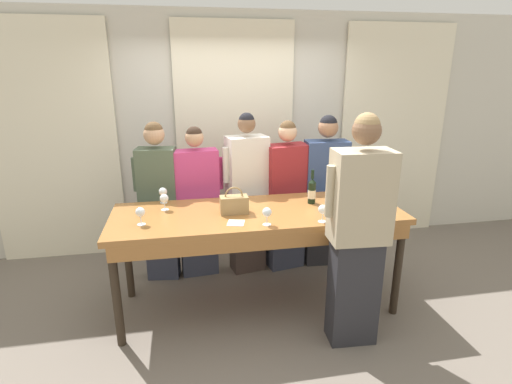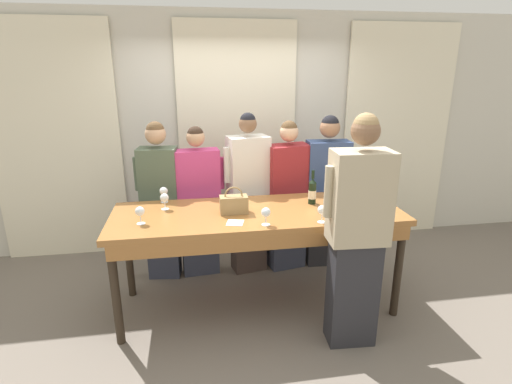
# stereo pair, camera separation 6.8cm
# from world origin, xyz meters

# --- Properties ---
(ground_plane) EXTENTS (18.00, 18.00, 0.00)m
(ground_plane) POSITION_xyz_m (0.00, 0.00, 0.00)
(ground_plane) COLOR #70665B
(wall_back) EXTENTS (12.00, 0.06, 2.80)m
(wall_back) POSITION_xyz_m (0.00, 1.52, 1.40)
(wall_back) COLOR beige
(wall_back) RESTS_ON ground_plane
(curtain_panel_left) EXTENTS (1.39, 0.03, 2.69)m
(curtain_panel_left) POSITION_xyz_m (-2.05, 1.45, 1.34)
(curtain_panel_left) COLOR #EFE5C6
(curtain_panel_left) RESTS_ON ground_plane
(curtain_panel_center) EXTENTS (1.39, 0.03, 2.69)m
(curtain_panel_center) POSITION_xyz_m (0.00, 1.45, 1.34)
(curtain_panel_center) COLOR #EFE5C6
(curtain_panel_center) RESTS_ON ground_plane
(curtain_panel_right) EXTENTS (1.39, 0.03, 2.69)m
(curtain_panel_right) POSITION_xyz_m (2.05, 1.45, 1.34)
(curtain_panel_right) COLOR #EFE5C6
(curtain_panel_right) RESTS_ON ground_plane
(tasting_bar) EXTENTS (2.57, 0.89, 0.95)m
(tasting_bar) POSITION_xyz_m (0.00, -0.03, 0.86)
(tasting_bar) COLOR #9E6633
(tasting_bar) RESTS_ON ground_plane
(wine_bottle) EXTENTS (0.07, 0.07, 0.32)m
(wine_bottle) POSITION_xyz_m (0.54, 0.12, 1.07)
(wine_bottle) COLOR black
(wine_bottle) RESTS_ON tasting_bar
(handbag) EXTENTS (0.24, 0.13, 0.24)m
(handbag) POSITION_xyz_m (-0.21, -0.01, 1.03)
(handbag) COLOR #997A4C
(handbag) RESTS_ON tasting_bar
(wine_glass_front_left) EXTENTS (0.08, 0.08, 0.15)m
(wine_glass_front_left) POSITION_xyz_m (0.68, -0.14, 1.06)
(wine_glass_front_left) COLOR white
(wine_glass_front_left) RESTS_ON tasting_bar
(wine_glass_front_mid) EXTENTS (0.08, 0.08, 0.15)m
(wine_glass_front_mid) POSITION_xyz_m (0.01, -0.33, 1.06)
(wine_glass_front_mid) COLOR white
(wine_glass_front_mid) RESTS_ON tasting_bar
(wine_glass_front_right) EXTENTS (0.08, 0.08, 0.15)m
(wine_glass_front_right) POSITION_xyz_m (-0.83, 0.39, 1.06)
(wine_glass_front_right) COLOR white
(wine_glass_front_right) RESTS_ON tasting_bar
(wine_glass_center_left) EXTENTS (0.08, 0.08, 0.15)m
(wine_glass_center_left) POSITION_xyz_m (0.48, -0.35, 1.06)
(wine_glass_center_left) COLOR white
(wine_glass_center_left) RESTS_ON tasting_bar
(wine_glass_center_mid) EXTENTS (0.08, 0.08, 0.15)m
(wine_glass_center_mid) POSITION_xyz_m (-0.99, -0.14, 1.06)
(wine_glass_center_mid) COLOR white
(wine_glass_center_mid) RESTS_ON tasting_bar
(wine_glass_center_right) EXTENTS (0.08, 0.08, 0.15)m
(wine_glass_center_right) POSITION_xyz_m (0.85, -0.32, 1.06)
(wine_glass_center_right) COLOR white
(wine_glass_center_right) RESTS_ON tasting_bar
(wine_glass_back_left) EXTENTS (0.08, 0.08, 0.15)m
(wine_glass_back_left) POSITION_xyz_m (-0.82, 0.18, 1.06)
(wine_glass_back_left) COLOR white
(wine_glass_back_left) RESTS_ON tasting_bar
(napkin) EXTENTS (0.17, 0.17, 0.00)m
(napkin) POSITION_xyz_m (-0.23, -0.25, 0.95)
(napkin) COLOR white
(napkin) RESTS_ON tasting_bar
(guest_olive_jacket) EXTENTS (0.50, 0.29, 1.67)m
(guest_olive_jacket) POSITION_xyz_m (-0.90, 0.72, 0.87)
(guest_olive_jacket) COLOR #383D51
(guest_olive_jacket) RESTS_ON ground_plane
(guest_pink_top) EXTENTS (0.57, 0.25, 1.62)m
(guest_pink_top) POSITION_xyz_m (-0.51, 0.72, 0.82)
(guest_pink_top) COLOR #383D51
(guest_pink_top) RESTS_ON ground_plane
(guest_cream_sweater) EXTENTS (0.53, 0.34, 1.74)m
(guest_cream_sweater) POSITION_xyz_m (0.02, 0.72, 0.88)
(guest_cream_sweater) COLOR #473833
(guest_cream_sweater) RESTS_ON ground_plane
(guest_striped_shirt) EXTENTS (0.57, 0.35, 1.65)m
(guest_striped_shirt) POSITION_xyz_m (0.45, 0.72, 0.83)
(guest_striped_shirt) COLOR #383D51
(guest_striped_shirt) RESTS_ON ground_plane
(guest_navy_coat) EXTENTS (0.57, 0.27, 1.70)m
(guest_navy_coat) POSITION_xyz_m (0.89, 0.72, 0.87)
(guest_navy_coat) COLOR #28282D
(guest_navy_coat) RESTS_ON ground_plane
(host_pouring) EXTENTS (0.56, 0.30, 1.88)m
(host_pouring) POSITION_xyz_m (0.67, -0.64, 0.95)
(host_pouring) COLOR #28282D
(host_pouring) RESTS_ON ground_plane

